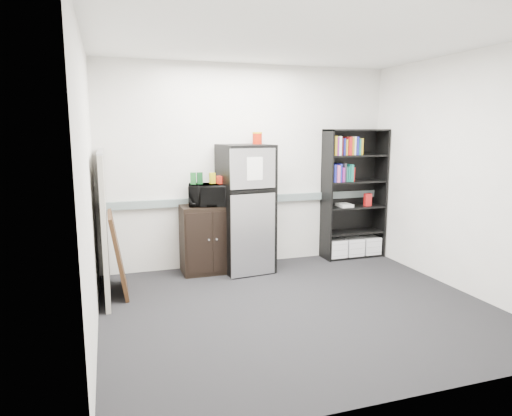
# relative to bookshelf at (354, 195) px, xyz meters

# --- Properties ---
(floor) EXTENTS (4.00, 4.00, 0.00)m
(floor) POSITION_rel_bookshelf_xyz_m (-1.53, -1.57, -0.91)
(floor) COLOR black
(floor) RESTS_ON ground
(wall_back) EXTENTS (4.00, 0.02, 2.70)m
(wall_back) POSITION_rel_bookshelf_xyz_m (-1.53, 0.18, 0.44)
(wall_back) COLOR white
(wall_back) RESTS_ON floor
(wall_right) EXTENTS (0.02, 3.50, 2.70)m
(wall_right) POSITION_rel_bookshelf_xyz_m (0.47, -1.57, 0.44)
(wall_right) COLOR white
(wall_right) RESTS_ON floor
(wall_left) EXTENTS (0.02, 3.50, 2.70)m
(wall_left) POSITION_rel_bookshelf_xyz_m (-3.53, -1.57, 0.44)
(wall_left) COLOR white
(wall_left) RESTS_ON floor
(ceiling) EXTENTS (4.00, 3.50, 0.02)m
(ceiling) POSITION_rel_bookshelf_xyz_m (-1.53, -1.57, 1.79)
(ceiling) COLOR white
(ceiling) RESTS_ON wall_back
(electrical_raceway) EXTENTS (3.92, 0.05, 0.10)m
(electrical_raceway) POSITION_rel_bookshelf_xyz_m (-1.53, 0.15, -0.01)
(electrical_raceway) COLOR slate
(electrical_raceway) RESTS_ON wall_back
(wall_note) EXTENTS (0.14, 0.00, 0.10)m
(wall_note) POSITION_rel_bookshelf_xyz_m (-1.88, 0.18, 0.64)
(wall_note) COLOR white
(wall_note) RESTS_ON wall_back
(bookshelf) EXTENTS (0.90, 0.34, 1.85)m
(bookshelf) POSITION_rel_bookshelf_xyz_m (0.00, 0.00, 0.00)
(bookshelf) COLOR black
(bookshelf) RESTS_ON floor
(cubicle_partition) EXTENTS (0.06, 1.30, 1.62)m
(cubicle_partition) POSITION_rel_bookshelf_xyz_m (-3.43, -0.49, -0.10)
(cubicle_partition) COLOR #9F998D
(cubicle_partition) RESTS_ON floor
(cabinet) EXTENTS (0.71, 0.47, 0.88)m
(cabinet) POSITION_rel_bookshelf_xyz_m (-2.15, -0.06, -0.47)
(cabinet) COLOR black
(cabinet) RESTS_ON floor
(microwave) EXTENTS (0.56, 0.43, 0.28)m
(microwave) POSITION_rel_bookshelf_xyz_m (-2.15, -0.08, 0.11)
(microwave) COLOR black
(microwave) RESTS_ON cabinet
(snack_box_a) EXTENTS (0.08, 0.07, 0.15)m
(snack_box_a) POSITION_rel_bookshelf_xyz_m (-2.34, -0.05, 0.32)
(snack_box_a) COLOR #195923
(snack_box_a) RESTS_ON microwave
(snack_box_b) EXTENTS (0.07, 0.05, 0.15)m
(snack_box_b) POSITION_rel_bookshelf_xyz_m (-2.25, -0.05, 0.32)
(snack_box_b) COLOR #0D3C18
(snack_box_b) RESTS_ON microwave
(snack_box_c) EXTENTS (0.08, 0.06, 0.14)m
(snack_box_c) POSITION_rel_bookshelf_xyz_m (-2.09, -0.05, 0.32)
(snack_box_c) COLOR yellow
(snack_box_c) RESTS_ON microwave
(snack_bag) EXTENTS (0.19, 0.12, 0.10)m
(snack_bag) POSITION_rel_bookshelf_xyz_m (-1.95, -0.10, 0.30)
(snack_bag) COLOR red
(snack_bag) RESTS_ON microwave
(refrigerator) EXTENTS (0.68, 0.71, 1.66)m
(refrigerator) POSITION_rel_bookshelf_xyz_m (-1.67, -0.14, -0.08)
(refrigerator) COLOR black
(refrigerator) RESTS_ON floor
(coffee_can) EXTENTS (0.13, 0.13, 0.18)m
(coffee_can) POSITION_rel_bookshelf_xyz_m (-1.47, -0.02, 0.83)
(coffee_can) COLOR #B11C08
(coffee_can) RESTS_ON refrigerator
(framed_poster) EXTENTS (0.18, 0.72, 0.93)m
(framed_poster) POSITION_rel_bookshelf_xyz_m (-3.30, -0.51, -0.45)
(framed_poster) COLOR black
(framed_poster) RESTS_ON floor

